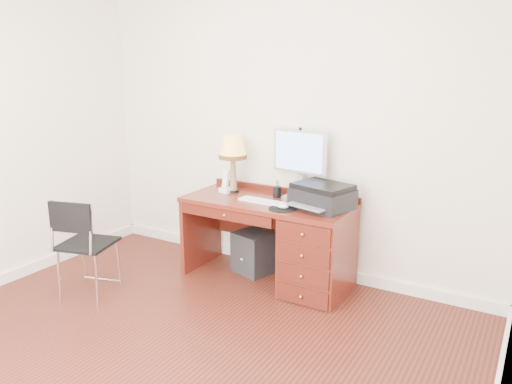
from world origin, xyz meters
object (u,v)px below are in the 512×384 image
Objects in this scene: desk at (300,243)px; leg_lamp at (233,150)px; monitor at (299,155)px; printer at (322,196)px; phone at (226,186)px; chair at (80,238)px; equipment_box at (255,252)px.

leg_lamp is (-0.74, 0.09, 0.73)m from desk.
monitor is 0.62m from leg_lamp.
leg_lamp reaches higher than printer.
leg_lamp is (-0.93, 0.07, 0.29)m from printer.
printer is 1.01× the size of leg_lamp.
desk is at bearing 4.38° from phone.
leg_lamp is at bearing 43.01° from chair.
phone is at bearing -153.94° from equipment_box.
phone is at bearing 176.69° from desk.
printer is at bearing 18.37° from chair.
monitor is at bearing 23.28° from phone.
desk is at bearing -7.02° from leg_lamp.
equipment_box is (0.23, 0.00, -0.95)m from leg_lamp.
equipment_box is at bearing 35.64° from chair.
equipment_box is at bearing 17.68° from phone.
equipment_box is at bearing 1.14° from leg_lamp.
chair is 1.57m from equipment_box.
leg_lamp reaches higher than chair.
monitor is 1.13× the size of leg_lamp.
phone is at bearing -166.59° from printer.
monitor is at bearing 120.51° from desk.
monitor is at bearing 12.82° from leg_lamp.
monitor is 1.12× the size of printer.
monitor is 0.48m from printer.
leg_lamp reaches higher than phone.
monitor is 2.88× the size of phone.
chair is at bearing -112.63° from phone.
phone is (-0.66, -0.18, -0.32)m from monitor.
chair is 2.24× the size of equipment_box.
monitor is 1.98m from chair.
printer is 2.02m from chair.
printer reaches higher than equipment_box.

